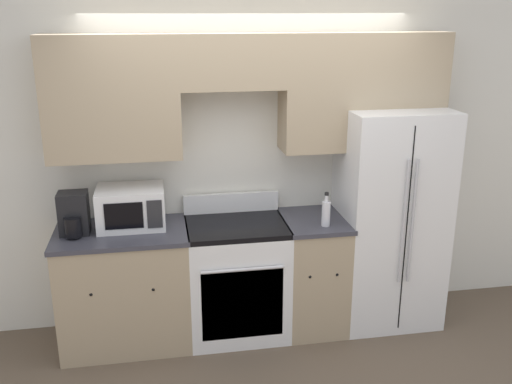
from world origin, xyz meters
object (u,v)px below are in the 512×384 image
at_px(microwave, 131,207).
at_px(bottle, 326,213).
at_px(refrigerator, 386,215).
at_px(oven_range, 237,278).

bearing_deg(microwave, bottle, -9.87).
height_order(refrigerator, bottle, refrigerator).
xyz_separation_m(oven_range, refrigerator, (1.27, 0.08, 0.42)).
height_order(refrigerator, microwave, refrigerator).
distance_m(oven_range, microwave, 1.01).
bearing_deg(bottle, microwave, 170.13).
height_order(oven_range, refrigerator, refrigerator).
xyz_separation_m(refrigerator, bottle, (-0.60, -0.24, 0.15)).
relative_size(oven_range, refrigerator, 0.61).
distance_m(microwave, bottle, 1.49).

